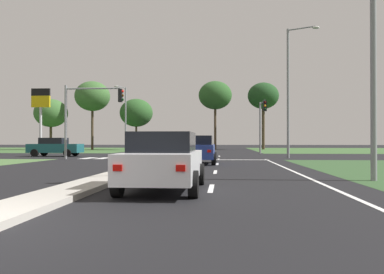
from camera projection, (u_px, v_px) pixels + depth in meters
The scene contains 36 objects.
ground_plane at pixel (179, 156), 35.90m from camera, with size 200.00×200.00×0.00m, color black.
grass_verge_far_left at pixel (29, 150), 62.26m from camera, with size 35.00×35.00×0.01m, color #385B2D.
grass_verge_far_right at pixel (376, 150), 58.40m from camera, with size 35.00×35.00×0.01m, color #385B2D.
median_island_near at pixel (130, 171), 16.96m from camera, with size 1.20×22.00×0.14m, color #ADA89E.
median_island_far at pixel (197, 149), 60.83m from camera, with size 1.20×36.00×0.14m, color gray.
lane_dash_near at pixel (211, 188), 11.39m from camera, with size 0.14×2.00×0.01m, color silver.
lane_dash_second at pixel (215, 172), 17.37m from camera, with size 0.14×2.00×0.01m, color silver.
lane_dash_third at pixel (217, 164), 23.35m from camera, with size 0.14×2.00×0.01m, color silver.
lane_dash_fourth at pixel (218, 159), 29.33m from camera, with size 0.14×2.00×0.01m, color silver.
lane_dash_fifth at pixel (219, 156), 35.32m from camera, with size 0.14×2.00×0.01m, color silver.
edge_line_right at pixel (294, 172), 17.44m from camera, with size 0.14×24.00×0.01m, color silver.
stop_bar_near at pixel (223, 160), 28.63m from camera, with size 6.40×0.50×0.01m, color silver.
crosswalk_bar_near at pixel (88, 158), 31.20m from camera, with size 0.70×2.80×0.01m, color silver.
crosswalk_bar_second at pixel (103, 158), 31.11m from camera, with size 0.70×2.80×0.01m, color silver.
crosswalk_bar_third at pixel (118, 158), 31.03m from camera, with size 0.70×2.80×0.01m, color silver.
crosswalk_bar_fourth at pixel (133, 158), 30.94m from camera, with size 0.70×2.80×0.01m, color silver.
crosswalk_bar_fifth at pixel (148, 158), 30.85m from camera, with size 0.70×2.80×0.01m, color silver.
crosswalk_bar_sixth at pixel (163, 158), 30.77m from camera, with size 0.70×2.80×0.01m, color silver.
crosswalk_bar_seventh at pixel (178, 158), 30.68m from camera, with size 0.70×2.80×0.01m, color silver.
crosswalk_bar_eighth at pixel (194, 159), 30.59m from camera, with size 0.70×2.80×0.01m, color silver.
car_navy_near at pixel (173, 145), 50.69m from camera, with size 2.05×4.43×1.58m.
car_white_second at pixel (164, 161), 10.95m from camera, with size 2.00×4.54×1.55m.
car_teal_third at pixel (55, 147), 34.96m from camera, with size 4.41×2.06×1.58m.
car_blue_fourth at pixel (199, 150), 23.58m from camera, with size 1.97×4.19×1.62m.
traffic_signal_far_right at pixel (262, 117), 40.00m from camera, with size 0.32×5.16×5.26m.
traffic_signal_near_left at pixel (87, 108), 29.81m from camera, with size 4.39×0.32×5.37m.
street_lamp_near at pixel (370, 35), 13.49m from camera, with size 1.92×1.91×8.46m.
street_lamp_second at pixel (291, 86), 31.47m from camera, with size 2.27×1.22×9.93m.
street_lamp_third at pixel (125, 115), 53.16m from camera, with size 1.05×2.45×8.30m.
pedestrian_at_median at pixel (188, 143), 45.73m from camera, with size 0.34×0.34×1.63m.
fuel_price_totem at pixel (41, 106), 39.42m from camera, with size 1.80×0.24×6.34m.
treeline_near at pixel (51, 113), 61.21m from camera, with size 4.92×4.92×7.56m.
treeline_second at pixel (92, 96), 61.60m from camera, with size 5.24×5.24×10.24m.
treeline_third at pixel (136, 113), 60.29m from camera, with size 4.82×4.82×7.48m.
treeline_fourth at pixel (215, 96), 61.83m from camera, with size 5.00×5.00×10.31m.
treeline_fifth at pixel (263, 96), 62.82m from camera, with size 4.73×4.73×10.23m.
Camera 1 is at (3.83, -5.73, 1.32)m, focal length 38.51 mm.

